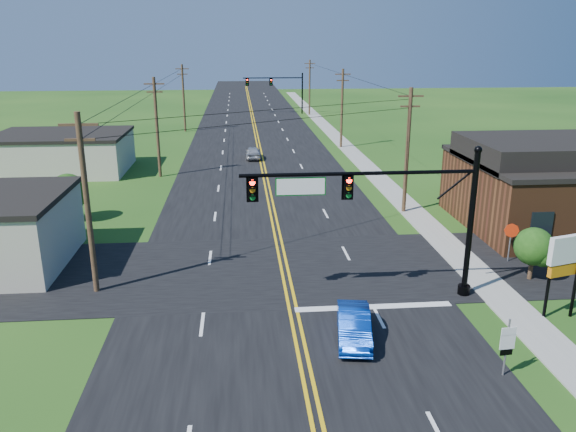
{
  "coord_description": "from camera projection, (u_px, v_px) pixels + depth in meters",
  "views": [
    {
      "loc": [
        -2.15,
        -16.61,
        12.14
      ],
      "look_at": [
        0.2,
        10.0,
        3.72
      ],
      "focal_mm": 35.0,
      "sensor_mm": 36.0,
      "label": 1
    }
  ],
  "objects": [
    {
      "name": "utility_pole_right_a",
      "position": [
        407.0,
        149.0,
        39.91
      ],
      "size": [
        1.8,
        0.28,
        9.0
      ],
      "color": "#382619",
      "rests_on": "ground"
    },
    {
      "name": "utility_pole_right_c",
      "position": [
        310.0,
        86.0,
        93.12
      ],
      "size": [
        1.8,
        0.28,
        9.0
      ],
      "color": "#382619",
      "rests_on": "ground"
    },
    {
      "name": "cream_bldg_far",
      "position": [
        62.0,
        152.0,
        53.56
      ],
      "size": [
        12.2,
        9.2,
        3.7
      ],
      "color": "#B9B09E",
      "rests_on": "ground"
    },
    {
      "name": "distant_car",
      "position": [
        253.0,
        153.0,
        59.54
      ],
      "size": [
        1.56,
        3.84,
        1.31
      ],
      "primitive_type": "imported",
      "rotation": [
        0.0,
        0.0,
        3.15
      ],
      "color": "#ADAEB2",
      "rests_on": "ground"
    },
    {
      "name": "sidewalk",
      "position": [
        361.0,
        161.0,
        58.48
      ],
      "size": [
        2.0,
        160.0,
        0.08
      ],
      "primitive_type": "cube",
      "color": "gray",
      "rests_on": "ground"
    },
    {
      "name": "tree_left",
      "position": [
        68.0,
        191.0,
        38.69
      ],
      "size": [
        2.4,
        2.4,
        3.37
      ],
      "color": "#382619",
      "rests_on": "ground"
    },
    {
      "name": "utility_pole_left_c",
      "position": [
        184.0,
        97.0,
        76.3
      ],
      "size": [
        1.8,
        0.28,
        9.0
      ],
      "color": "#382619",
      "rests_on": "ground"
    },
    {
      "name": "pylon_sign",
      "position": [
        566.0,
        258.0,
        24.85
      ],
      "size": [
        1.92,
        0.78,
        3.94
      ],
      "rotation": [
        0.0,
        0.0,
        0.28
      ],
      "color": "black",
      "rests_on": "ground"
    },
    {
      "name": "signal_mast_far",
      "position": [
        277.0,
        87.0,
        94.63
      ],
      "size": [
        10.98,
        0.6,
        7.48
      ],
      "color": "black",
      "rests_on": "ground"
    },
    {
      "name": "shrub_corner",
      "position": [
        534.0,
        247.0,
        29.17
      ],
      "size": [
        2.0,
        2.0,
        2.86
      ],
      "color": "#382619",
      "rests_on": "ground"
    },
    {
      "name": "road_cross",
      "position": [
        281.0,
        269.0,
        31.0
      ],
      "size": [
        70.0,
        10.0,
        0.04
      ],
      "primitive_type": "cube",
      "color": "black",
      "rests_on": "ground"
    },
    {
      "name": "road_main",
      "position": [
        257.0,
        146.0,
        67.11
      ],
      "size": [
        16.0,
        220.0,
        0.04
      ],
      "primitive_type": "cube",
      "color": "black",
      "rests_on": "ground"
    },
    {
      "name": "ground",
      "position": [
        308.0,
        403.0,
        19.61
      ],
      "size": [
        260.0,
        260.0,
        0.0
      ],
      "primitive_type": "plane",
      "color": "#183F12",
      "rests_on": "ground"
    },
    {
      "name": "utility_pole_left_a",
      "position": [
        87.0,
        201.0,
        26.9
      ],
      "size": [
        1.8,
        0.28,
        9.0
      ],
      "color": "#382619",
      "rests_on": "ground"
    },
    {
      "name": "stop_sign",
      "position": [
        511.0,
        234.0,
        31.58
      ],
      "size": [
        0.79,
        0.28,
        2.3
      ],
      "rotation": [
        0.0,
        0.0,
        -0.3
      ],
      "color": "slate",
      "rests_on": "ground"
    },
    {
      "name": "tree_right_back",
      "position": [
        467.0,
        164.0,
        44.87
      ],
      "size": [
        3.0,
        3.0,
        4.1
      ],
      "color": "#382619",
      "rests_on": "ground"
    },
    {
      "name": "utility_pole_right_b",
      "position": [
        342.0,
        107.0,
        64.62
      ],
      "size": [
        1.8,
        0.28,
        9.0
      ],
      "color": "#382619",
      "rests_on": "ground"
    },
    {
      "name": "blue_car",
      "position": [
        354.0,
        326.0,
        23.55
      ],
      "size": [
        1.89,
        4.01,
        1.27
      ],
      "primitive_type": "imported",
      "rotation": [
        0.0,
        0.0,
        -0.15
      ],
      "color": "#07309C",
      "rests_on": "ground"
    },
    {
      "name": "route_sign",
      "position": [
        507.0,
        344.0,
        20.76
      ],
      "size": [
        0.6,
        0.11,
        2.38
      ],
      "rotation": [
        0.0,
        0.0,
        0.08
      ],
      "color": "slate",
      "rests_on": "ground"
    },
    {
      "name": "brick_building",
      "position": [
        571.0,
        192.0,
        37.68
      ],
      "size": [
        14.2,
        11.2,
        4.7
      ],
      "color": "#562F18",
      "rests_on": "ground"
    },
    {
      "name": "signal_mast_main",
      "position": [
        380.0,
        205.0,
        26.15
      ],
      "size": [
        11.3,
        0.6,
        7.48
      ],
      "color": "black",
      "rests_on": "ground"
    },
    {
      "name": "utility_pole_left_b",
      "position": [
        157.0,
        126.0,
        50.65
      ],
      "size": [
        1.8,
        0.28,
        9.0
      ],
      "color": "#382619",
      "rests_on": "ground"
    }
  ]
}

